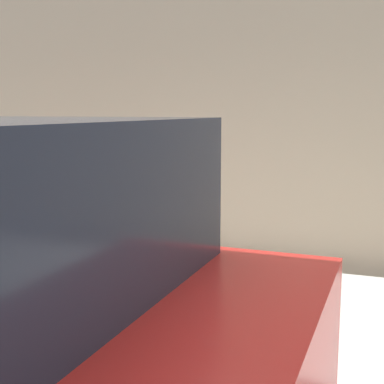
% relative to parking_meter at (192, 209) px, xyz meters
% --- Properties ---
extents(sidewalk, '(24.00, 2.80, 0.12)m').
position_rel_parking_meter_xyz_m(sidewalk, '(-0.54, 1.11, -1.12)').
color(sidewalk, '#BCB7AD').
rests_on(sidewalk, ground_plane).
extents(building_facade, '(24.00, 0.30, 4.63)m').
position_rel_parking_meter_xyz_m(building_facade, '(-0.54, 2.93, 1.13)').
color(building_facade, tan).
rests_on(building_facade, ground_plane).
extents(parking_meter, '(0.22, 0.15, 1.43)m').
position_rel_parking_meter_xyz_m(parking_meter, '(0.00, 0.00, 0.00)').
color(parking_meter, '#2D2D30').
rests_on(parking_meter, sidewalk).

